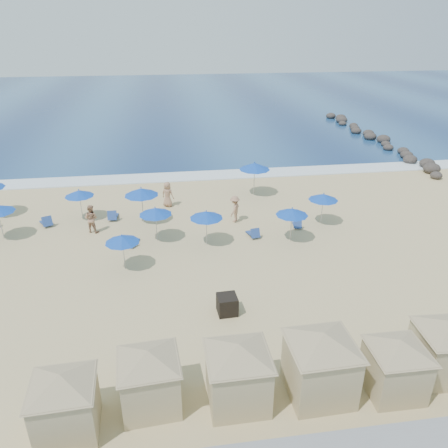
{
  "coord_description": "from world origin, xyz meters",
  "views": [
    {
      "loc": [
        0.33,
        -20.57,
        12.27
      ],
      "look_at": [
        3.74,
        3.0,
        1.16
      ],
      "focal_mm": 35.0,
      "sensor_mm": 36.0,
      "label": 1
    }
  ],
  "objects": [
    {
      "name": "ground",
      "position": [
        0.0,
        0.0,
        0.0
      ],
      "size": [
        160.0,
        160.0,
        0.0
      ],
      "primitive_type": "plane",
      "color": "tan",
      "rests_on": "ground"
    },
    {
      "name": "ocean",
      "position": [
        0.0,
        55.0,
        0.03
      ],
      "size": [
        160.0,
        80.0,
        0.06
      ],
      "primitive_type": "cube",
      "color": "navy",
      "rests_on": "ground"
    },
    {
      "name": "surf_line",
      "position": [
        0.0,
        15.5,
        0.04
      ],
      "size": [
        160.0,
        2.5,
        0.08
      ],
      "primitive_type": "cube",
      "color": "white",
      "rests_on": "ground"
    },
    {
      "name": "rock_jetty",
      "position": [
        24.01,
        24.9,
        0.36
      ],
      "size": [
        2.56,
        26.66,
        0.96
      ],
      "color": "#292422",
      "rests_on": "ground"
    },
    {
      "name": "trash_bin",
      "position": [
        2.85,
        -4.18,
        0.45
      ],
      "size": [
        0.94,
        0.94,
        0.89
      ],
      "primitive_type": "cube",
      "rotation": [
        0.0,
        0.0,
        0.06
      ],
      "color": "black",
      "rests_on": "ground"
    },
    {
      "name": "cabana_0",
      "position": [
        -3.24,
        -9.73,
        1.5
      ],
      "size": [
        4.17,
        4.17,
        2.62
      ],
      "color": "tan",
      "rests_on": "ground"
    },
    {
      "name": "cabana_1",
      "position": [
        -0.57,
        -9.06,
        1.52
      ],
      "size": [
        4.21,
        4.21,
        2.65
      ],
      "color": "tan",
      "rests_on": "ground"
    },
    {
      "name": "cabana_2",
      "position": [
        2.44,
        -9.33,
        1.6
      ],
      "size": [
        4.45,
        4.45,
        2.79
      ],
      "color": "tan",
      "rests_on": "ground"
    },
    {
      "name": "cabana_3",
      "position": [
        5.38,
        -9.38,
        1.7
      ],
      "size": [
        4.73,
        4.73,
        2.97
      ],
      "color": "tan",
      "rests_on": "ground"
    },
    {
      "name": "cabana_4",
      "position": [
        8.07,
        -9.68,
        1.46
      ],
      "size": [
        4.06,
        4.06,
        2.55
      ],
      "color": "tan",
      "rests_on": "ground"
    },
    {
      "name": "cabana_5",
      "position": [
        10.3,
        -9.14,
        1.55
      ],
      "size": [
        4.3,
        4.3,
        2.7
      ],
      "color": "tan",
      "rests_on": "ground"
    },
    {
      "name": "umbrella_2",
      "position": [
        -5.31,
        7.61,
        1.89
      ],
      "size": [
        1.92,
        1.92,
        2.19
      ],
      "color": "#A5A8AD",
      "rests_on": "ground"
    },
    {
      "name": "umbrella_3",
      "position": [
        -0.31,
        3.69,
        1.95
      ],
      "size": [
        1.98,
        1.98,
        2.25
      ],
      "color": "#A5A8AD",
      "rests_on": "ground"
    },
    {
      "name": "umbrella_4",
      "position": [
        -2.06,
        0.52,
        1.81
      ],
      "size": [
        1.84,
        1.84,
        2.09
      ],
      "color": "#A5A8AD",
      "rests_on": "ground"
    },
    {
      "name": "umbrella_5",
      "position": [
        -1.19,
        6.47,
        2.2
      ],
      "size": [
        2.22,
        2.22,
        2.53
      ],
      "color": "#A5A8AD",
      "rests_on": "ground"
    },
    {
      "name": "umbrella_6",
      "position": [
        2.66,
        2.74,
        1.95
      ],
      "size": [
        1.97,
        1.97,
        2.24
      ],
      "color": "#A5A8AD",
      "rests_on": "ground"
    },
    {
      "name": "umbrella_7",
      "position": [
        7.15,
        10.43,
        2.32
      ],
      "size": [
        2.35,
        2.35,
        2.68
      ],
      "color": "#A5A8AD",
      "rests_on": "ground"
    },
    {
      "name": "umbrella_8",
      "position": [
        10.5,
        4.6,
        1.91
      ],
      "size": [
        1.93,
        1.93,
        2.2
      ],
      "color": "#A5A8AD",
      "rests_on": "ground"
    },
    {
      "name": "umbrella_9",
      "position": [
        7.78,
        2.49,
        1.93
      ],
      "size": [
        1.95,
        1.95,
        2.22
      ],
      "color": "#A5A8AD",
      "rests_on": "ground"
    },
    {
      "name": "beach_chair_1",
      "position": [
        -7.52,
        6.93,
        0.26
      ],
      "size": [
        1.14,
        1.52,
        0.76
      ],
      "color": "navy",
      "rests_on": "ground"
    },
    {
      "name": "beach_chair_2",
      "position": [
        -3.27,
        7.34,
        0.26
      ],
      "size": [
        0.63,
        1.36,
        0.75
      ],
      "color": "navy",
      "rests_on": "ground"
    },
    {
      "name": "beach_chair_3",
      "position": [
        -1.89,
        3.28,
        0.25
      ],
      "size": [
        0.98,
        1.43,
        0.72
      ],
      "color": "navy",
      "rests_on": "ground"
    },
    {
      "name": "beach_chair_4",
      "position": [
        5.66,
        3.35,
        0.24
      ],
      "size": [
        0.74,
        1.33,
        0.69
      ],
      "color": "navy",
      "rests_on": "ground"
    },
    {
      "name": "beach_chair_5",
      "position": [
        8.76,
        4.28,
        0.22
      ],
      "size": [
        0.73,
        1.24,
        0.64
      ],
      "color": "navy",
      "rests_on": "ground"
    },
    {
      "name": "beachgoer_1",
      "position": [
        -4.39,
        5.5,
        0.92
      ],
      "size": [
        1.09,
        0.97,
        1.84
      ],
      "primitive_type": "imported",
      "rotation": [
        0.0,
        0.0,
        2.77
      ],
      "color": "#A5775B",
      "rests_on": "ground"
    },
    {
      "name": "beachgoer_2",
      "position": [
        4.87,
        5.79,
        0.9
      ],
      "size": [
        1.16,
        1.35,
        1.81
      ],
      "primitive_type": "imported",
      "rotation": [
        0.0,
        0.0,
        4.2
      ],
      "color": "#A5775B",
      "rests_on": "ground"
    },
    {
      "name": "beachgoer_3",
      "position": [
        0.51,
        9.11,
        0.92
      ],
      "size": [
        1.07,
        0.98,
        1.84
      ],
      "primitive_type": "imported",
      "rotation": [
        0.0,
        0.0,
        2.58
      ],
      "color": "#A5775B",
      "rests_on": "ground"
    }
  ]
}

